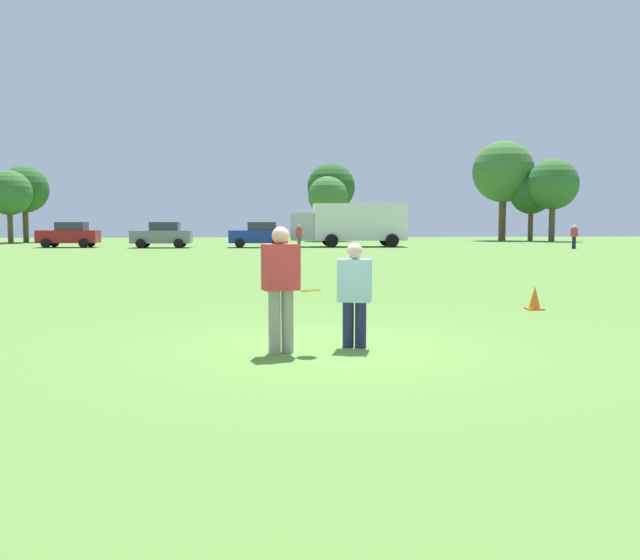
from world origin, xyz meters
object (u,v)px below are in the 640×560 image
traffic_cone (535,298)px  bystander_sideline_watcher (574,235)px  frisbee (311,291)px  parked_car_center (259,235)px  parked_car_near_left (69,235)px  player_thrower (281,282)px  parked_car_mid_left (162,235)px  box_truck (351,223)px  bystander_far_jogger (299,236)px  player_defender (355,290)px

traffic_cone → bystander_sideline_watcher: (16.42, 31.74, 0.69)m
frisbee → traffic_cone: frisbee is taller
parked_car_center → bystander_sideline_watcher: size_ratio=2.61×
parked_car_center → parked_car_near_left: bearing=173.3°
player_thrower → parked_car_mid_left: 41.18m
parked_car_near_left → box_truck: size_ratio=0.50×
player_thrower → bystander_far_jogger: (2.94, 35.93, -0.04)m
parked_car_near_left → parked_car_center: bearing=-6.7°
parked_car_near_left → bystander_sideline_watcher: (34.99, -6.13, -0.00)m
frisbee → box_truck: size_ratio=0.03×
bystander_sideline_watcher → bystander_far_jogger: size_ratio=0.99×
player_thrower → bystander_sideline_watcher: 42.03m
player_defender → frisbee: 0.74m
player_thrower → parked_car_near_left: bearing=107.4°
frisbee → parked_car_mid_left: (-6.84, 40.73, 0.07)m
frisbee → box_truck: box_truck is taller
parked_car_near_left → parked_car_center: 13.68m
player_thrower → parked_car_mid_left: size_ratio=0.40×
parked_car_mid_left → box_truck: box_truck is taller
frisbee → traffic_cone: 6.58m
player_thrower → player_defender: bearing=15.5°
player_thrower → frisbee: bearing=-7.9°
player_thrower → bystander_sideline_watcher: (21.81, 35.92, -0.05)m
player_defender → bystander_far_jogger: bearing=87.0°
traffic_cone → parked_car_near_left: 42.19m
traffic_cone → box_truck: bearing=87.2°
box_truck → traffic_cone: bearing=-92.8°
frisbee → parked_car_near_left: size_ratio=0.06×
parked_car_mid_left → bystander_sideline_watcher: size_ratio=2.61×
parked_car_mid_left → box_truck: 13.70m
player_thrower → traffic_cone: 6.87m
parked_car_near_left → player_thrower: bearing=-72.6°
parked_car_center → frisbee: bearing=-90.0°
box_truck → parked_car_center: bearing=-171.7°
bystander_sideline_watcher → bystander_far_jogger: bystander_far_jogger is taller
player_thrower → player_defender: 1.11m
player_defender → frisbee: (-0.65, -0.35, 0.03)m
parked_car_near_left → box_truck: 20.42m
parked_car_near_left → frisbee: bearing=-72.1°
frisbee → bystander_sideline_watcher: 41.87m
frisbee → parked_car_mid_left: size_ratio=0.06×
frisbee → player_thrower: bearing=172.1°
box_truck → bystander_far_jogger: bearing=-127.8°
box_truck → frisbee: bearing=-99.3°
parked_car_near_left → parked_car_center: same height
frisbee → parked_car_mid_left: bearing=99.5°
player_thrower → parked_car_center: 40.47m
player_thrower → bystander_sideline_watcher: bearing=58.7°
box_truck → bystander_far_jogger: (-4.28, -5.52, -0.82)m
bystander_sideline_watcher → parked_car_near_left: bearing=170.1°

